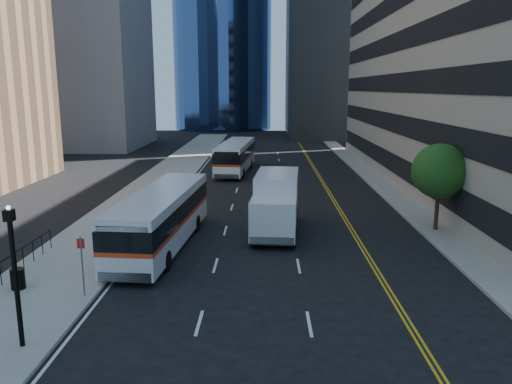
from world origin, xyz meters
TOP-DOWN VIEW (x-y plane):
  - ground at (0.00, 0.00)m, footprint 160.00×160.00m
  - sidewalk_west at (-10.50, 25.00)m, footprint 5.00×90.00m
  - sidewalk_east at (9.00, 25.00)m, footprint 2.00×90.00m
  - midrise_west at (-28.00, 52.00)m, footprint 18.00×18.00m
  - street_tree at (9.00, 8.00)m, footprint 3.20×3.20m
  - lamp_post at (-9.00, -6.00)m, footprint 0.28×0.28m
  - bus_front at (-6.60, 4.82)m, footprint 3.43×11.87m
  - bus_rear at (-4.12, 29.41)m, footprint 3.58×11.87m
  - box_truck at (-0.47, 7.78)m, footprint 2.99×7.27m
  - trash_can at (-11.42, -1.33)m, footprint 0.73×0.73m

SIDE VIEW (x-z plane):
  - ground at x=0.00m, z-range 0.00..0.00m
  - sidewalk_west at x=-10.50m, z-range 0.00..0.15m
  - sidewalk_east at x=9.00m, z-range 0.00..0.15m
  - trash_can at x=-11.42m, z-range 0.15..1.02m
  - bus_rear at x=-4.12m, z-range 0.14..3.15m
  - bus_front at x=-6.60m, z-range 0.14..3.16m
  - box_truck at x=-0.47m, z-range 0.09..3.49m
  - lamp_post at x=-9.00m, z-range 0.44..5.00m
  - street_tree at x=9.00m, z-range 1.09..6.19m
  - midrise_west at x=-28.00m, z-range 0.00..35.00m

